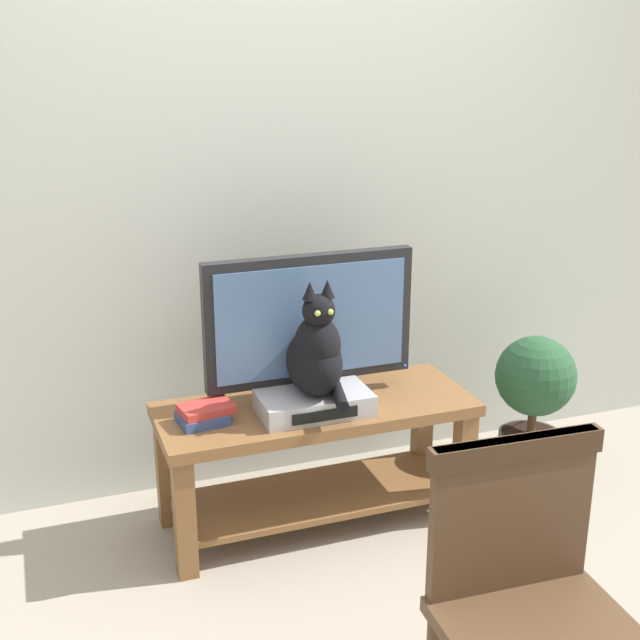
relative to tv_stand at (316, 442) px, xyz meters
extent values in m
plane|color=gray|center=(0.02, -0.60, -0.34)|extent=(12.00, 12.00, 0.00)
cube|color=#B7BCB2|center=(0.02, 0.52, 1.06)|extent=(7.00, 0.12, 2.80)
cube|color=brown|center=(0.00, 0.00, 0.14)|extent=(1.18, 0.46, 0.04)
cube|color=brown|center=(-0.54, -0.18, -0.11)|extent=(0.07, 0.07, 0.45)
cube|color=brown|center=(0.54, -0.18, -0.11)|extent=(0.07, 0.07, 0.45)
cube|color=brown|center=(-0.54, 0.18, -0.11)|extent=(0.07, 0.07, 0.45)
cube|color=brown|center=(0.54, 0.18, -0.11)|extent=(0.07, 0.07, 0.45)
cube|color=brown|center=(0.00, 0.00, -0.23)|extent=(1.08, 0.38, 0.02)
cube|color=black|center=(0.00, 0.06, 0.17)|extent=(0.31, 0.20, 0.03)
cube|color=black|center=(0.00, 0.06, 0.21)|extent=(0.06, 0.04, 0.04)
cube|color=black|center=(0.00, 0.06, 0.47)|extent=(0.79, 0.05, 0.48)
cube|color=#4C6B93|center=(0.00, 0.03, 0.47)|extent=(0.72, 0.01, 0.41)
sphere|color=#2672F2|center=(0.38, 0.03, 0.25)|extent=(0.01, 0.01, 0.01)
cube|color=#ADADB2|center=(-0.03, -0.07, 0.20)|extent=(0.41, 0.22, 0.08)
cube|color=black|center=(-0.03, -0.19, 0.20)|extent=(0.24, 0.01, 0.04)
ellipsoid|color=black|center=(-0.03, -0.07, 0.36)|extent=(0.19, 0.27, 0.24)
ellipsoid|color=black|center=(-0.03, -0.11, 0.43)|extent=(0.16, 0.17, 0.22)
sphere|color=black|center=(-0.03, -0.12, 0.56)|extent=(0.12, 0.12, 0.12)
cone|color=black|center=(-0.06, -0.12, 0.64)|extent=(0.05, 0.05, 0.06)
cone|color=black|center=(0.00, -0.12, 0.64)|extent=(0.05, 0.05, 0.06)
sphere|color=#B2C64C|center=(-0.05, -0.17, 0.57)|extent=(0.02, 0.02, 0.02)
sphere|color=#B2C64C|center=(-0.01, -0.17, 0.57)|extent=(0.02, 0.02, 0.02)
cylinder|color=black|center=(0.03, -0.17, 0.26)|extent=(0.09, 0.22, 0.04)
cube|color=#513823|center=(0.10, -1.16, 0.34)|extent=(0.43, 0.06, 0.41)
cube|color=#412C1C|center=(0.10, -1.16, 0.51)|extent=(0.46, 0.06, 0.06)
cube|color=#33477A|center=(-0.43, -0.02, 0.18)|extent=(0.18, 0.16, 0.04)
cube|color=#B2332D|center=(-0.41, -0.01, 0.21)|extent=(0.20, 0.15, 0.03)
cylinder|color=#47474C|center=(0.96, 0.00, -0.23)|extent=(0.27, 0.27, 0.22)
cylinder|color=#332319|center=(0.96, 0.00, -0.13)|extent=(0.24, 0.24, 0.02)
cylinder|color=#4C3823|center=(0.96, 0.00, -0.06)|extent=(0.04, 0.04, 0.13)
sphere|color=#234C2D|center=(0.96, 0.00, 0.14)|extent=(0.33, 0.33, 0.33)
camera|label=1|loc=(-0.97, -2.73, 1.45)|focal=47.65mm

